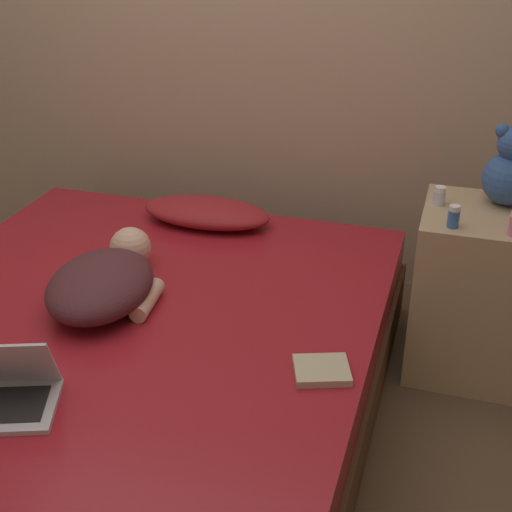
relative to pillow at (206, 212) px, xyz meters
name	(u,v)px	position (x,y,z in m)	size (l,w,h in m)	color
ground_plane	(131,413)	(-0.01, -0.80, -0.45)	(12.00, 12.00, 0.00)	brown
bed	(126,369)	(-0.01, -0.80, -0.25)	(1.71, 1.98, 0.40)	#4C331E
nightstand	(476,292)	(1.14, -0.14, -0.12)	(0.46, 0.44, 0.66)	tan
pillow	(206,212)	(0.00, 0.00, 0.00)	(0.56, 0.27, 0.10)	maroon
person_lying	(106,280)	(-0.11, -0.70, 0.03)	(0.39, 0.62, 0.17)	#4C2328
teddy_bear	(511,170)	(1.19, -0.03, 0.34)	(0.19, 0.19, 0.30)	#335693
bottle_blue	(454,217)	(1.02, -0.30, 0.24)	(0.04, 0.04, 0.08)	#3866B2
bottle_clear	(439,196)	(0.96, -0.11, 0.24)	(0.04, 0.04, 0.07)	silver
book	(322,370)	(0.70, -0.89, -0.04)	(0.20, 0.19, 0.02)	#C6B793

